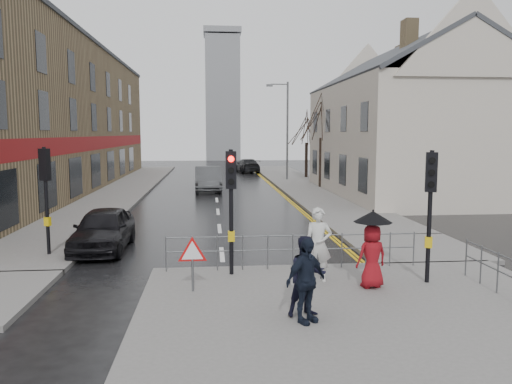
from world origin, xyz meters
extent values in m
plane|color=black|center=(0.00, 0.00, 0.00)|extent=(120.00, 120.00, 0.00)
cube|color=#605E5B|center=(3.00, -3.50, 0.07)|extent=(10.00, 9.00, 0.14)
cube|color=#605E5B|center=(-6.50, 23.00, 0.07)|extent=(4.00, 44.00, 0.14)
cube|color=#605E5B|center=(6.50, 25.00, 0.07)|extent=(4.00, 40.00, 0.14)
cube|color=#605E5B|center=(6.50, 3.00, 0.07)|extent=(4.00, 4.20, 0.14)
cube|color=#8D7651|center=(-12.00, 22.00, 5.00)|extent=(8.00, 42.00, 10.00)
cube|color=beige|center=(12.00, 18.00, 3.50)|extent=(9.00, 16.00, 7.00)
cube|color=#8D7651|center=(10.50, 14.00, 9.20)|extent=(0.70, 0.90, 1.80)
cube|color=#8D7651|center=(13.20, 22.00, 9.20)|extent=(0.70, 0.90, 1.80)
cube|color=gray|center=(1.50, 62.00, 9.00)|extent=(5.00, 5.00, 18.00)
cylinder|color=black|center=(0.20, 0.20, 1.84)|extent=(0.11, 0.11, 3.40)
cube|color=black|center=(0.20, 0.20, 2.99)|extent=(0.28, 0.22, 1.00)
cylinder|color=#FF0C07|center=(0.20, 0.06, 3.29)|extent=(0.16, 0.04, 0.16)
cylinder|color=black|center=(0.20, 0.06, 2.99)|extent=(0.16, 0.04, 0.16)
cylinder|color=black|center=(0.20, 0.06, 2.69)|extent=(0.16, 0.04, 0.16)
cube|color=gold|center=(0.20, 0.20, 1.19)|extent=(0.18, 0.14, 0.28)
cylinder|color=black|center=(5.20, -1.00, 1.84)|extent=(0.11, 0.11, 3.40)
cube|color=black|center=(5.20, -1.00, 2.99)|extent=(0.34, 0.30, 1.00)
cylinder|color=black|center=(5.15, -1.13, 3.29)|extent=(0.16, 0.09, 0.16)
cylinder|color=black|center=(5.15, -1.13, 2.99)|extent=(0.16, 0.09, 0.16)
cylinder|color=black|center=(5.15, -1.13, 2.69)|extent=(0.16, 0.09, 0.16)
cube|color=gold|center=(5.20, -1.00, 1.19)|extent=(0.22, 0.19, 0.28)
cylinder|color=black|center=(-5.50, 3.00, 1.84)|extent=(0.11, 0.11, 3.40)
cube|color=black|center=(-5.50, 3.00, 2.99)|extent=(0.34, 0.30, 1.00)
cylinder|color=black|center=(-5.45, 3.13, 3.29)|extent=(0.16, 0.09, 0.16)
cylinder|color=black|center=(-5.45, 3.13, 2.99)|extent=(0.16, 0.09, 0.16)
cylinder|color=black|center=(-5.45, 3.13, 2.69)|extent=(0.16, 0.09, 0.16)
cube|color=gold|center=(-5.50, 3.00, 1.19)|extent=(0.22, 0.19, 0.28)
cylinder|color=#595B5E|center=(-1.60, 0.60, 0.64)|extent=(0.04, 0.04, 1.00)
cylinder|color=#595B5E|center=(5.50, 0.60, 0.64)|extent=(0.04, 0.04, 1.00)
cylinder|color=#595B5E|center=(1.95, 0.60, 1.09)|extent=(7.10, 0.04, 0.04)
cylinder|color=#595B5E|center=(1.95, 0.60, 0.69)|extent=(7.10, 0.04, 0.04)
cylinder|color=#595B5E|center=(6.50, -0.50, 0.64)|extent=(0.04, 0.04, 1.00)
cylinder|color=#595B5E|center=(-0.80, -1.20, 0.56)|extent=(0.06, 0.06, 0.85)
cylinder|color=red|center=(-0.80, -1.20, 1.09)|extent=(0.80, 0.03, 0.80)
cylinder|color=white|center=(-0.80, -1.22, 1.09)|extent=(0.60, 0.03, 0.60)
cylinder|color=#595B5E|center=(6.00, 28.00, 4.14)|extent=(0.16, 0.16, 8.00)
cylinder|color=#595B5E|center=(5.30, 28.00, 7.94)|extent=(1.40, 0.10, 0.10)
cube|color=#595B5E|center=(4.50, 28.00, 7.84)|extent=(0.50, 0.25, 0.18)
cylinder|color=black|center=(7.50, 22.00, 1.89)|extent=(0.26, 0.26, 3.50)
cylinder|color=black|center=(8.00, 30.00, 1.64)|extent=(0.26, 0.26, 3.00)
imported|color=silver|center=(2.42, -0.61, 1.10)|extent=(0.79, 0.61, 1.92)
imported|color=black|center=(1.65, -3.07, 0.99)|extent=(0.95, 0.81, 1.70)
imported|color=maroon|center=(3.62, -1.30, 0.93)|extent=(0.87, 0.66, 1.59)
cylinder|color=black|center=(3.62, -1.30, 1.03)|extent=(0.02, 0.02, 1.79)
cone|color=black|center=(3.62, -1.30, 1.93)|extent=(0.96, 0.96, 0.28)
imported|color=black|center=(1.55, -3.43, 1.01)|extent=(1.09, 0.92, 1.74)
imported|color=black|center=(-4.00, 4.00, 0.72)|extent=(1.73, 4.26, 1.45)
imported|color=#424446|center=(-0.53, 21.41, 0.84)|extent=(1.90, 5.12, 1.67)
imported|color=black|center=(3.33, 37.29, 0.70)|extent=(2.58, 5.01, 1.39)
camera|label=1|loc=(-0.33, -13.07, 3.96)|focal=35.00mm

